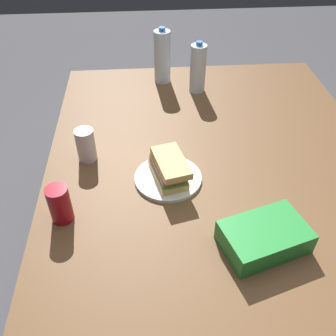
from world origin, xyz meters
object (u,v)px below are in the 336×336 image
(water_bottle_tall, at_px, (162,57))
(paper_plate, at_px, (168,178))
(chip_bag, at_px, (264,237))
(water_bottle_spare, at_px, (198,68))
(soda_can_red, at_px, (60,204))
(dining_table, at_px, (221,201))
(soda_can_silver, at_px, (86,145))
(sandwich, at_px, (169,168))

(water_bottle_tall, bearing_deg, paper_plate, -2.34)
(chip_bag, bearing_deg, water_bottle_spare, 77.30)
(soda_can_red, height_order, chip_bag, soda_can_red)
(chip_bag, bearing_deg, water_bottle_tall, 85.56)
(dining_table, xyz_separation_m, paper_plate, (-0.05, -0.18, 0.08))
(chip_bag, bearing_deg, soda_can_silver, 124.05)
(paper_plate, distance_m, soda_can_silver, 0.31)
(dining_table, distance_m, paper_plate, 0.20)
(paper_plate, relative_size, water_bottle_spare, 0.98)
(sandwich, height_order, soda_can_red, soda_can_red)
(paper_plate, height_order, water_bottle_tall, water_bottle_tall)
(paper_plate, bearing_deg, soda_can_silver, -115.40)
(dining_table, height_order, sandwich, sandwich)
(sandwich, bearing_deg, dining_table, 76.41)
(sandwich, relative_size, water_bottle_tall, 0.77)
(chip_bag, relative_size, water_bottle_tall, 0.90)
(dining_table, relative_size, soda_can_silver, 14.34)
(dining_table, height_order, chip_bag, chip_bag)
(sandwich, height_order, chip_bag, sandwich)
(sandwich, bearing_deg, paper_plate, -140.09)
(water_bottle_tall, bearing_deg, soda_can_silver, -28.72)
(dining_table, xyz_separation_m, sandwich, (-0.04, -0.18, 0.13))
(soda_can_red, xyz_separation_m, water_bottle_tall, (-0.84, 0.36, 0.06))
(water_bottle_spare, xyz_separation_m, soda_can_silver, (0.46, -0.46, -0.05))
(dining_table, bearing_deg, paper_plate, -104.36)
(paper_plate, height_order, water_bottle_spare, water_bottle_spare)
(soda_can_red, relative_size, chip_bag, 0.53)
(paper_plate, relative_size, soda_can_silver, 1.86)
(soda_can_silver, bearing_deg, water_bottle_spare, 134.82)
(dining_table, xyz_separation_m, soda_can_red, (0.10, -0.51, 0.13))
(sandwich, xyz_separation_m, soda_can_silver, (-0.14, -0.28, 0.01))
(soda_can_red, xyz_separation_m, water_bottle_spare, (-0.73, 0.51, 0.05))
(water_bottle_spare, bearing_deg, soda_can_red, -34.71)
(dining_table, bearing_deg, chip_bag, 14.84)
(water_bottle_tall, distance_m, water_bottle_spare, 0.18)
(dining_table, bearing_deg, sandwich, -103.59)
(soda_can_red, height_order, soda_can_silver, same)
(water_bottle_tall, height_order, water_bottle_spare, water_bottle_tall)
(chip_bag, bearing_deg, dining_table, 88.02)
(sandwich, xyz_separation_m, soda_can_red, (0.14, -0.33, 0.01))
(water_bottle_tall, bearing_deg, water_bottle_spare, 56.01)
(dining_table, height_order, paper_plate, paper_plate)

